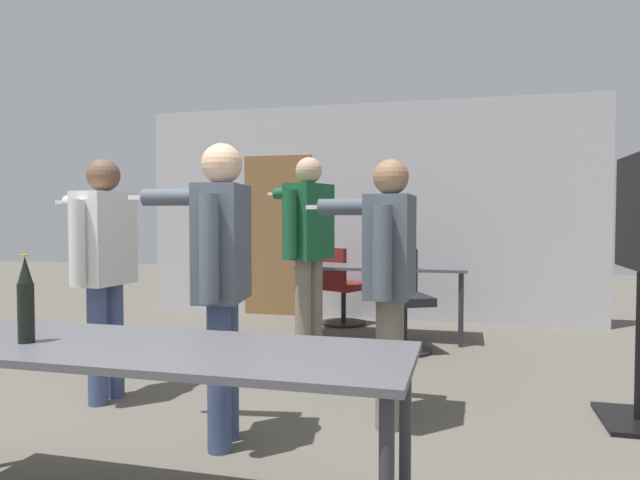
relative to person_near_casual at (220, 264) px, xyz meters
name	(u,v)px	position (x,y,z in m)	size (l,w,h in m)	color
back_wall	(361,212)	(0.03, 4.12, 0.31)	(5.67, 0.12, 2.66)	#BCBCC1
conference_table_near	(137,361)	(0.02, -0.86, -0.32)	(2.22, 0.69, 0.75)	#4C4C51
conference_table_far	(382,273)	(0.46, 3.05, -0.34)	(1.74, 0.66, 0.75)	#4C4C51
person_near_casual	(220,264)	(0.00, 0.00, 0.00)	(0.83, 0.61, 1.67)	#3D4C75
person_center_tall	(388,267)	(0.85, 0.56, -0.04)	(0.75, 0.70, 1.62)	slate
person_far_watching	(103,255)	(-1.10, 0.51, 0.00)	(0.75, 0.65, 1.66)	#3D4C75
person_right_polo	(308,236)	(-0.11, 2.17, 0.08)	(0.77, 0.86, 1.81)	slate
office_chair_near_pushed	(340,289)	(-0.11, 3.57, -0.59)	(0.63, 0.66, 0.91)	black
office_chair_mid_tucked	(402,303)	(0.72, 2.51, -0.56)	(0.63, 0.66, 0.95)	black
beer_bottle	(26,301)	(-0.44, -0.94, -0.08)	(0.07, 0.07, 0.36)	black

